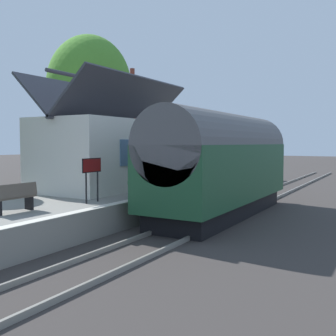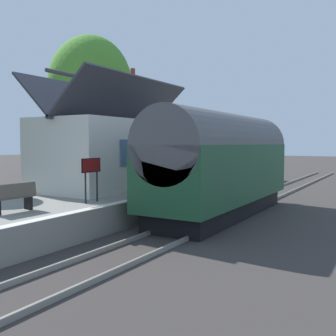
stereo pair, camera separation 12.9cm
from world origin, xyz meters
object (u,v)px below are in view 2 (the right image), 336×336
(tree_far_right, at_px, (90,87))
(planter_under_sign, at_px, (135,185))
(train, at_px, (222,163))
(planter_edge_far, at_px, (201,175))
(tree_mid_background, at_px, (148,119))
(bench_by_lamp, at_px, (218,168))
(planter_corner_building, at_px, (205,169))
(bench_mid_platform, at_px, (230,166))
(station_building, at_px, (110,151))
(lamp_post_platform, at_px, (165,130))
(station_sign_board, at_px, (91,169))
(bench_near_building, at_px, (14,197))
(bench_platform_end, at_px, (198,170))
(planter_bench_right, at_px, (195,168))

(tree_far_right, bearing_deg, planter_under_sign, -129.26)
(train, bearing_deg, planter_edge_far, 35.70)
(tree_mid_background, bearing_deg, tree_far_right, -164.76)
(bench_by_lamp, relative_size, planter_corner_building, 1.56)
(bench_mid_platform, bearing_deg, bench_by_lamp, -176.95)
(station_building, bearing_deg, planter_under_sign, -125.58)
(lamp_post_platform, distance_m, station_sign_board, 5.41)
(planter_edge_far, bearing_deg, station_building, 155.59)
(bench_near_building, distance_m, planter_under_sign, 4.74)
(planter_under_sign, height_order, lamp_post_platform, lamp_post_platform)
(station_building, distance_m, tree_mid_background, 17.81)
(tree_far_right, bearing_deg, bench_platform_end, -73.66)
(station_building, bearing_deg, bench_platform_end, -12.84)
(planter_edge_far, height_order, station_sign_board, station_sign_board)
(bench_near_building, distance_m, tree_mid_background, 24.66)
(tree_far_right, xyz_separation_m, tree_mid_background, (11.16, 3.04, -1.33))
(bench_near_building, relative_size, planter_edge_far, 1.54)
(bench_near_building, bearing_deg, tree_mid_background, 23.77)
(bench_near_building, xyz_separation_m, planter_bench_right, (16.28, 2.01, -0.06))
(bench_platform_end, bearing_deg, station_sign_board, -174.90)
(bench_by_lamp, relative_size, planter_edge_far, 1.54)
(bench_platform_end, height_order, planter_corner_building, bench_platform_end)
(bench_platform_end, height_order, planter_bench_right, bench_platform_end)
(station_sign_board, distance_m, tree_mid_background, 22.49)
(train, xyz_separation_m, planter_bench_right, (8.81, 5.68, -0.84))
(planter_edge_far, xyz_separation_m, tree_mid_background, (10.58, 10.44, 3.94))
(bench_mid_platform, xyz_separation_m, planter_bench_right, (-2.25, 1.68, -0.06))
(bench_near_building, bearing_deg, bench_mid_platform, 1.00)
(bench_platform_end, relative_size, planter_bench_right, 1.87)
(bench_platform_end, xyz_separation_m, bench_by_lamp, (3.02, -0.02, 0.00))
(planter_corner_building, bearing_deg, bench_by_lamp, -131.77)
(train, bearing_deg, tree_far_right, 70.67)
(train, bearing_deg, planter_corner_building, 28.66)
(bench_by_lamp, relative_size, station_sign_board, 0.90)
(bench_platform_end, relative_size, bench_by_lamp, 1.00)
(station_building, relative_size, bench_by_lamp, 5.33)
(bench_platform_end, relative_size, tree_far_right, 0.14)
(planter_edge_far, bearing_deg, train, -144.30)
(planter_bench_right, xyz_separation_m, tree_far_right, (-5.14, 4.77, 5.17))
(bench_platform_end, bearing_deg, train, -145.20)
(bench_near_building, bearing_deg, bench_by_lamp, 0.69)
(planter_edge_far, bearing_deg, planter_bench_right, 29.93)
(bench_platform_end, height_order, bench_by_lamp, same)
(train, bearing_deg, station_sign_board, 148.36)
(bench_mid_platform, bearing_deg, station_building, 173.51)
(bench_platform_end, bearing_deg, bench_mid_platform, 1.15)
(bench_mid_platform, height_order, lamp_post_platform, lamp_post_platform)
(bench_platform_end, xyz_separation_m, station_sign_board, (-10.39, -0.93, 0.71))
(bench_by_lamp, bearing_deg, station_building, 171.07)
(tree_far_right, height_order, tree_mid_background, tree_far_right)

